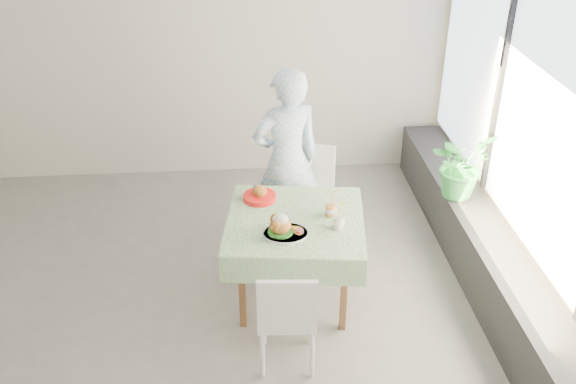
{
  "coord_description": "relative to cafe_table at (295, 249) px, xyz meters",
  "views": [
    {
      "loc": [
        0.81,
        -3.97,
        3.35
      ],
      "look_at": [
        1.15,
        0.24,
        0.96
      ],
      "focal_mm": 40.0,
      "sensor_mm": 36.0,
      "label": 1
    }
  ],
  "objects": [
    {
      "name": "floor",
      "position": [
        -1.2,
        -0.19,
        -0.46
      ],
      "size": [
        6.0,
        6.0,
        0.0
      ],
      "primitive_type": "plane",
      "color": "slate",
      "rests_on": "ground"
    },
    {
      "name": "wall_back",
      "position": [
        -1.2,
        2.31,
        0.94
      ],
      "size": [
        6.0,
        0.02,
        2.8
      ],
      "primitive_type": "cube",
      "color": "beige",
      "rests_on": "ground"
    },
    {
      "name": "wall_right",
      "position": [
        1.8,
        -0.19,
        0.94
      ],
      "size": [
        0.02,
        5.0,
        2.8
      ],
      "primitive_type": "cube",
      "color": "beige",
      "rests_on": "ground"
    },
    {
      "name": "window_pane",
      "position": [
        1.77,
        -0.19,
        1.19
      ],
      "size": [
        0.01,
        4.8,
        2.18
      ],
      "primitive_type": "cube",
      "color": "#D1E0F9",
      "rests_on": "ground"
    },
    {
      "name": "window_ledge",
      "position": [
        1.6,
        -0.19,
        -0.21
      ],
      "size": [
        0.4,
        4.8,
        0.5
      ],
      "primitive_type": "cube",
      "color": "black",
      "rests_on": "ground"
    },
    {
      "name": "cafe_table",
      "position": [
        0.0,
        0.0,
        0.0
      ],
      "size": [
        1.16,
        1.16,
        0.74
      ],
      "color": "brown",
      "rests_on": "ground"
    },
    {
      "name": "chair_far",
      "position": [
        0.18,
        0.81,
        -0.18
      ],
      "size": [
        0.56,
        0.56,
        0.91
      ],
      "color": "white",
      "rests_on": "ground"
    },
    {
      "name": "chair_near",
      "position": [
        -0.12,
        -0.74,
        -0.2
      ],
      "size": [
        0.43,
        0.43,
        0.84
      ],
      "color": "white",
      "rests_on": "ground"
    },
    {
      "name": "diner",
      "position": [
        -0.0,
        0.81,
        0.38
      ],
      "size": [
        0.7,
        0.56,
        1.68
      ],
      "primitive_type": "imported",
      "rotation": [
        0.0,
        0.0,
        3.43
      ],
      "color": "#92C3EA",
      "rests_on": "ground"
    },
    {
      "name": "main_dish",
      "position": [
        -0.11,
        -0.21,
        0.34
      ],
      "size": [
        0.34,
        0.34,
        0.17
      ],
      "color": "white",
      "rests_on": "cafe_table"
    },
    {
      "name": "juice_cup_orange",
      "position": [
        0.28,
        0.03,
        0.34
      ],
      "size": [
        0.09,
        0.09,
        0.26
      ],
      "color": "white",
      "rests_on": "cafe_table"
    },
    {
      "name": "juice_cup_lemonade",
      "position": [
        0.31,
        -0.16,
        0.34
      ],
      "size": [
        0.09,
        0.09,
        0.26
      ],
      "color": "white",
      "rests_on": "cafe_table"
    },
    {
      "name": "second_dish",
      "position": [
        -0.26,
        0.32,
        0.32
      ],
      "size": [
        0.27,
        0.27,
        0.13
      ],
      "color": "red",
      "rests_on": "cafe_table"
    },
    {
      "name": "potted_plant",
      "position": [
        1.52,
        0.69,
        0.34
      ],
      "size": [
        0.71,
        0.69,
        0.6
      ],
      "primitive_type": "imported",
      "rotation": [
        0.0,
        0.0,
        0.59
      ],
      "color": "#2C843D",
      "rests_on": "window_ledge"
    }
  ]
}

